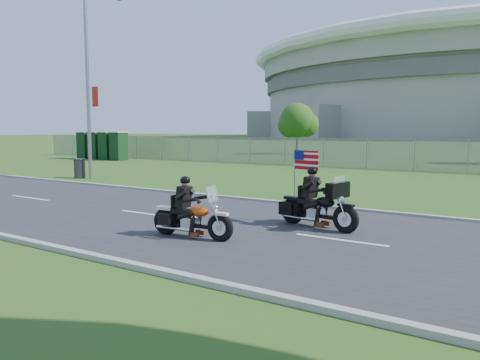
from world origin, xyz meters
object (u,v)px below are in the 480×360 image
Objects in this scene: porta_toilet_b at (107,146)px; motorcycle_lead at (191,219)px; streetlight at (91,69)px; porta_toilet_a at (119,147)px; motorcycle_follow at (318,208)px; trash_can at (80,169)px; porta_toilet_c at (96,146)px; porta_toilet_d at (86,146)px.

motorcycle_lead is (24.36, -18.64, -0.68)m from porta_toilet_b.
streetlight reaches higher than porta_toilet_a.
motorcycle_follow reaches higher than trash_can.
motorcycle_follow reaches higher than motorcycle_lead.
motorcycle_lead is at bearing -35.88° from porta_toilet_c.
trash_can is at bearing 146.05° from motorcycle_lead.
motorcycle_lead is at bearing -115.92° from motorcycle_follow.
porta_toilet_a is 0.97× the size of motorcycle_follow.
porta_toilet_c is at bearing 180.00° from porta_toilet_a.
streetlight is at bearing 28.61° from trash_can.
porta_toilet_d is at bearing 142.83° from streetlight.
porta_toilet_b reaches higher than motorcycle_follow.
streetlight reaches higher than porta_toilet_b.
porta_toilet_c is 31.80m from motorcycle_lead.
porta_toilet_d reaches higher than motorcycle_follow.
porta_toilet_d reaches higher than motorcycle_lead.
porta_toilet_b is (-1.40, 0.00, 0.00)m from porta_toilet_a.
porta_toilet_c reaches higher than motorcycle_lead.
porta_toilet_a is at bearing 135.72° from motorcycle_lead.
porta_toilet_d is (-2.80, 0.00, 0.00)m from porta_toilet_b.
porta_toilet_d is at bearing 180.00° from porta_toilet_a.
porta_toilet_c is at bearing 137.38° from trash_can.
trash_can is at bearing -151.39° from streetlight.
porta_toilet_a is (-10.02, 10.78, -4.49)m from streetlight.
porta_toilet_d is at bearing 180.00° from porta_toilet_c.
porta_toilet_c is 16.49m from trash_can.
motorcycle_follow is (14.97, -5.22, -5.09)m from streetlight.
porta_toilet_c is 1.40m from porta_toilet_d.
porta_toilet_c is 32.07m from motorcycle_follow.
porta_toilet_a is at bearing 0.00° from porta_toilet_d.
trash_can is (12.12, -11.16, -0.65)m from porta_toilet_c.
motorcycle_follow is at bearing -28.72° from porta_toilet_d.
porta_toilet_a is 2.29× the size of trash_can.
porta_toilet_c and porta_toilet_d have the same top height.
motorcycle_follow is 16.40m from trash_can.
porta_toilet_b reaches higher than trash_can.
porta_toilet_a is at bearing 0.00° from porta_toilet_b.
porta_toilet_b is 1.05× the size of motorcycle_lead.
streetlight reaches higher than porta_toilet_d.
porta_toilet_d is 0.97× the size of motorcycle_follow.
trash_can is (10.72, -11.16, -0.65)m from porta_toilet_b.
motorcycle_follow is at bearing -31.22° from porta_toilet_b.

